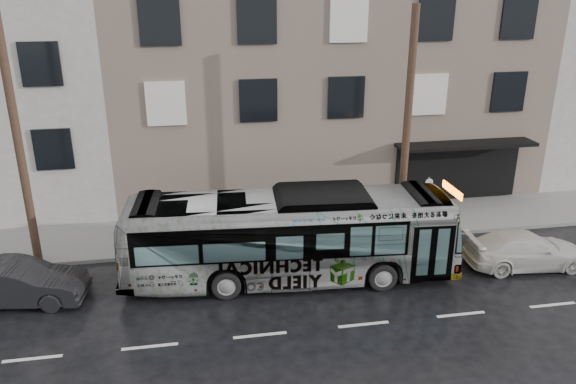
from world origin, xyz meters
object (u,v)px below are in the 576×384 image
at_px(white_sedan, 526,250).
at_px(sign_post, 427,205).
at_px(utility_pole_front, 407,127).
at_px(dark_sedan, 17,283).
at_px(utility_pole_rear, 18,144).
at_px(bus, 290,236).

bearing_deg(white_sedan, sign_post, 43.35).
height_order(utility_pole_front, dark_sedan, utility_pole_front).
distance_m(utility_pole_rear, bus, 9.81).
bearing_deg(dark_sedan, utility_pole_front, -72.35).
bearing_deg(utility_pole_rear, dark_sedan, -90.30).
bearing_deg(utility_pole_front, bus, -153.42).
distance_m(utility_pole_front, bus, 6.38).
relative_size(sign_post, dark_sedan, 0.55).
bearing_deg(utility_pole_front, sign_post, 0.00).
xyz_separation_m(utility_pole_rear, sign_post, (15.10, 0.00, -3.30)).
bearing_deg(utility_pole_front, dark_sedan, -169.47).
bearing_deg(bus, utility_pole_front, -59.36).
bearing_deg(utility_pole_rear, sign_post, 0.00).
bearing_deg(bus, dark_sedan, 94.68).
distance_m(utility_pole_front, white_sedan, 6.29).
relative_size(utility_pole_front, utility_pole_rear, 1.00).
xyz_separation_m(bus, white_sedan, (8.70, -0.65, -0.96)).
distance_m(utility_pole_front, dark_sedan, 14.79).
height_order(white_sedan, dark_sedan, dark_sedan).
xyz_separation_m(utility_pole_front, bus, (-5.01, -2.51, -3.05)).
height_order(utility_pole_rear, white_sedan, utility_pole_rear).
bearing_deg(sign_post, utility_pole_rear, 180.00).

